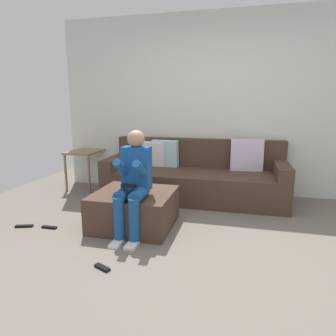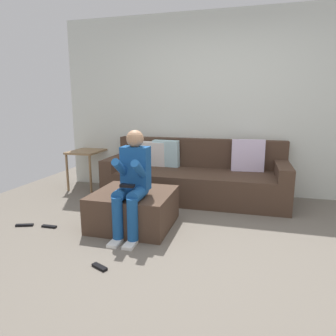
{
  "view_description": "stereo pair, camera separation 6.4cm",
  "coord_description": "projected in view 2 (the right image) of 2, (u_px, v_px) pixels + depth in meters",
  "views": [
    {
      "loc": [
        0.37,
        -2.52,
        1.31
      ],
      "look_at": [
        -0.51,
        1.02,
        0.55
      ],
      "focal_mm": 32.28,
      "sensor_mm": 36.0,
      "label": 1
    },
    {
      "loc": [
        0.43,
        -2.5,
        1.31
      ],
      "look_at": [
        -0.51,
        1.02,
        0.55
      ],
      "focal_mm": 32.28,
      "sensor_mm": 36.0,
      "label": 2
    }
  ],
  "objects": [
    {
      "name": "side_table",
      "position": [
        87.0,
        156.0,
        4.84
      ],
      "size": [
        0.46,
        0.62,
        0.6
      ],
      "color": "olive",
      "rests_on": "ground_plane"
    },
    {
      "name": "remote_near_ottoman",
      "position": [
        100.0,
        267.0,
        2.48
      ],
      "size": [
        0.16,
        0.11,
        0.02
      ],
      "primitive_type": "cube",
      "rotation": [
        0.0,
        0.0,
        -0.43
      ],
      "color": "black",
      "rests_on": "ground_plane"
    },
    {
      "name": "wall_back",
      "position": [
        220.0,
        105.0,
        4.45
      ],
      "size": [
        4.87,
        0.1,
        2.62
      ],
      "primitive_type": "cube",
      "color": "silver",
      "rests_on": "ground_plane"
    },
    {
      "name": "ottoman",
      "position": [
        134.0,
        209.0,
        3.33
      ],
      "size": [
        0.84,
        0.8,
        0.39
      ],
      "primitive_type": "cube",
      "color": "#473326",
      "rests_on": "ground_plane"
    },
    {
      "name": "person_seated",
      "position": [
        132.0,
        180.0,
        3.04
      ],
      "size": [
        0.28,
        0.57,
        1.07
      ],
      "color": "#194C8C",
      "rests_on": "ground_plane"
    },
    {
      "name": "ground_plane",
      "position": [
        193.0,
        252.0,
        2.74
      ],
      "size": [
        6.33,
        6.33,
        0.0
      ],
      "primitive_type": "plane",
      "color": "#6B6359"
    },
    {
      "name": "remote_under_side_table",
      "position": [
        25.0,
        225.0,
        3.34
      ],
      "size": [
        0.19,
        0.1,
        0.02
      ],
      "primitive_type": "cube",
      "rotation": [
        0.0,
        0.0,
        0.34
      ],
      "color": "black",
      "rests_on": "ground_plane"
    },
    {
      "name": "couch_sectional",
      "position": [
        195.0,
        178.0,
        4.31
      ],
      "size": [
        2.5,
        0.9,
        0.85
      ],
      "color": "#473326",
      "rests_on": "ground_plane"
    },
    {
      "name": "remote_by_storage_bin",
      "position": [
        49.0,
        226.0,
        3.3
      ],
      "size": [
        0.17,
        0.05,
        0.02
      ],
      "primitive_type": "cube",
      "rotation": [
        0.0,
        0.0,
        0.02
      ],
      "color": "black",
      "rests_on": "ground_plane"
    }
  ]
}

